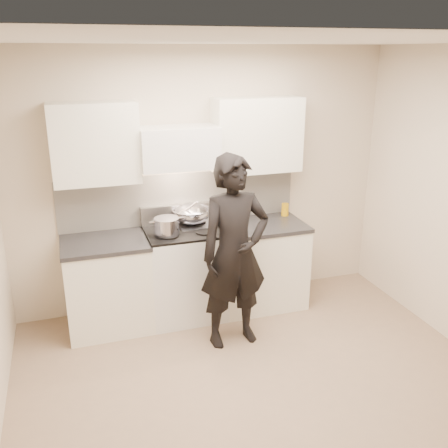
% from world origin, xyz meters
% --- Properties ---
extents(ground_plane, '(4.00, 4.00, 0.00)m').
position_xyz_m(ground_plane, '(0.00, 0.00, 0.00)').
color(ground_plane, '#876E54').
extents(room_shell, '(4.04, 3.54, 2.70)m').
position_xyz_m(room_shell, '(-0.06, 0.37, 1.60)').
color(room_shell, '#C1B19C').
rests_on(room_shell, ground).
extents(stove, '(0.76, 0.65, 0.96)m').
position_xyz_m(stove, '(-0.30, 1.42, 0.47)').
color(stove, silver).
rests_on(stove, ground).
extents(counter_right, '(0.92, 0.67, 0.92)m').
position_xyz_m(counter_right, '(0.53, 1.43, 0.46)').
color(counter_right, silver).
rests_on(counter_right, ground).
extents(counter_left, '(0.82, 0.67, 0.92)m').
position_xyz_m(counter_left, '(-1.08, 1.43, 0.46)').
color(counter_left, silver).
rests_on(counter_left, ground).
extents(wok, '(0.39, 0.48, 0.32)m').
position_xyz_m(wok, '(-0.19, 1.55, 1.07)').
color(wok, silver).
rests_on(wok, stove).
extents(stock_pot, '(0.34, 0.26, 0.16)m').
position_xyz_m(stock_pot, '(-0.49, 1.32, 1.04)').
color(stock_pot, silver).
rests_on(stock_pot, stove).
extents(utensil_crock, '(0.11, 0.11, 0.30)m').
position_xyz_m(utensil_crock, '(0.23, 1.63, 1.01)').
color(utensil_crock, silver).
rests_on(utensil_crock, counter_right).
extents(spice_jar, '(0.04, 0.04, 0.10)m').
position_xyz_m(spice_jar, '(0.36, 1.65, 0.97)').
color(spice_jar, orange).
rests_on(spice_jar, counter_right).
extents(oil_glass, '(0.08, 0.08, 0.14)m').
position_xyz_m(oil_glass, '(0.89, 1.60, 0.99)').
color(oil_glass, '#C7910C').
rests_on(oil_glass, counter_right).
extents(person, '(0.70, 0.49, 1.81)m').
position_xyz_m(person, '(0.02, 0.79, 0.90)').
color(person, black).
rests_on(person, ground).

